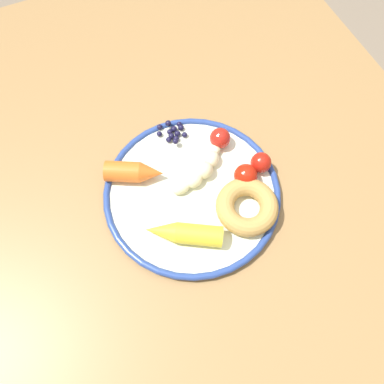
# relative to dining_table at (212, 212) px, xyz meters

# --- Properties ---
(ground_plane) EXTENTS (6.00, 6.00, 0.00)m
(ground_plane) POSITION_rel_dining_table_xyz_m (0.00, 0.00, -0.67)
(ground_plane) COLOR #7F705D
(dining_table) EXTENTS (1.29, 0.92, 0.75)m
(dining_table) POSITION_rel_dining_table_xyz_m (0.00, 0.00, 0.00)
(dining_table) COLOR #9B7444
(dining_table) RESTS_ON ground_plane
(plate) EXTENTS (0.32, 0.32, 0.02)m
(plate) POSITION_rel_dining_table_xyz_m (-0.02, -0.03, 0.09)
(plate) COLOR white
(plate) RESTS_ON dining_table
(banana) EXTENTS (0.08, 0.13, 0.03)m
(banana) POSITION_rel_dining_table_xyz_m (-0.05, -0.00, 0.10)
(banana) COLOR beige
(banana) RESTS_ON plate
(carrot_orange) EXTENTS (0.08, 0.11, 0.04)m
(carrot_orange) POSITION_rel_dining_table_xyz_m (-0.09, -0.12, 0.11)
(carrot_orange) COLOR orange
(carrot_orange) RESTS_ON plate
(carrot_yellow) EXTENTS (0.09, 0.13, 0.04)m
(carrot_yellow) POSITION_rel_dining_table_xyz_m (0.05, -0.08, 0.11)
(carrot_yellow) COLOR yellow
(carrot_yellow) RESTS_ON plate
(donut) EXTENTS (0.15, 0.15, 0.03)m
(donut) POSITION_rel_dining_table_xyz_m (0.05, 0.04, 0.11)
(donut) COLOR tan
(donut) RESTS_ON plate
(blueberry_pile) EXTENTS (0.06, 0.05, 0.02)m
(blueberry_pile) POSITION_rel_dining_table_xyz_m (-0.14, -0.02, 0.10)
(blueberry_pile) COLOR #191638
(blueberry_pile) RESTS_ON plate
(tomato_near) EXTENTS (0.04, 0.04, 0.04)m
(tomato_near) POSITION_rel_dining_table_xyz_m (-0.01, 0.10, 0.11)
(tomato_near) COLOR red
(tomato_near) RESTS_ON plate
(tomato_mid) EXTENTS (0.04, 0.04, 0.04)m
(tomato_mid) POSITION_rel_dining_table_xyz_m (-0.09, 0.05, 0.11)
(tomato_mid) COLOR red
(tomato_mid) RESTS_ON plate
(tomato_far) EXTENTS (0.04, 0.04, 0.04)m
(tomato_far) POSITION_rel_dining_table_xyz_m (0.00, 0.06, 0.11)
(tomato_far) COLOR red
(tomato_far) RESTS_ON plate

